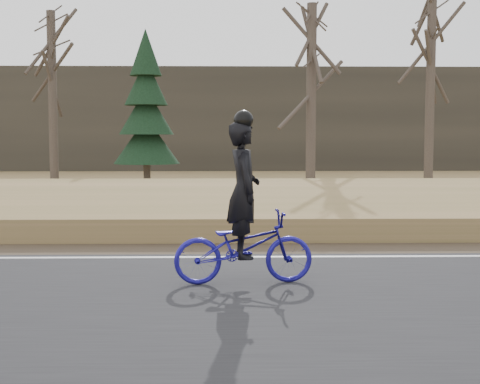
{
  "coord_description": "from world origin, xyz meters",
  "views": [
    {
      "loc": [
        -3.21,
        -10.5,
        2.02
      ],
      "look_at": [
        -2.97,
        0.5,
        1.1
      ],
      "focal_mm": 50.0,
      "sensor_mm": 36.0,
      "label": 1
    }
  ],
  "objects": [
    {
      "name": "railroad",
      "position": [
        0.0,
        8.0,
        0.53
      ],
      "size": [
        120.0,
        2.4,
        0.29
      ],
      "color": "black",
      "rests_on": "ballast"
    },
    {
      "name": "bare_tree_center",
      "position": [
        4.94,
        16.15,
        4.69
      ],
      "size": [
        0.36,
        0.36,
        9.38
      ],
      "primitive_type": "cylinder",
      "color": "#4E4339",
      "rests_on": "ground"
    },
    {
      "name": "ground",
      "position": [
        0.0,
        0.0,
        0.0
      ],
      "size": [
        120.0,
        120.0,
        0.0
      ],
      "primitive_type": "plane",
      "color": "#98754D",
      "rests_on": "ground"
    },
    {
      "name": "cyclist",
      "position": [
        -2.97,
        -1.71,
        0.8
      ],
      "size": [
        1.91,
        0.83,
        2.3
      ],
      "rotation": [
        0.0,
        0.0,
        1.67
      ],
      "color": "navy",
      "rests_on": "road"
    },
    {
      "name": "ballast",
      "position": [
        0.0,
        8.0,
        0.23
      ],
      "size": [
        120.0,
        3.0,
        0.45
      ],
      "primitive_type": "cube",
      "color": "slate",
      "rests_on": "ground"
    },
    {
      "name": "edge_line",
      "position": [
        0.0,
        0.2,
        0.07
      ],
      "size": [
        120.0,
        0.12,
        0.01
      ],
      "primitive_type": "cube",
      "color": "silver",
      "rests_on": "road"
    },
    {
      "name": "treeline_backdrop",
      "position": [
        0.0,
        30.0,
        3.0
      ],
      "size": [
        120.0,
        4.0,
        6.0
      ],
      "primitive_type": "cube",
      "color": "#383328",
      "rests_on": "ground"
    },
    {
      "name": "bare_tree_left",
      "position": [
        -10.37,
        17.5,
        3.57
      ],
      "size": [
        0.36,
        0.36,
        7.15
      ],
      "primitive_type": "cylinder",
      "color": "#4E4339",
      "rests_on": "ground"
    },
    {
      "name": "shoulder",
      "position": [
        0.0,
        1.2,
        0.02
      ],
      "size": [
        120.0,
        1.6,
        0.04
      ],
      "primitive_type": "cube",
      "color": "#473A2B",
      "rests_on": "ground"
    },
    {
      "name": "embankment",
      "position": [
        0.0,
        4.2,
        0.22
      ],
      "size": [
        120.0,
        5.0,
        0.44
      ],
      "primitive_type": "cube",
      "color": "#98754D",
      "rests_on": "ground"
    },
    {
      "name": "bare_tree_near_left",
      "position": [
        -0.11,
        13.77,
        3.38
      ],
      "size": [
        0.36,
        0.36,
        6.76
      ],
      "primitive_type": "cylinder",
      "color": "#4E4339",
      "rests_on": "ground"
    },
    {
      "name": "conifer",
      "position": [
        -6.33,
        15.94,
        2.93
      ],
      "size": [
        2.6,
        2.6,
        6.2
      ],
      "color": "#4E4339",
      "rests_on": "ground"
    }
  ]
}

